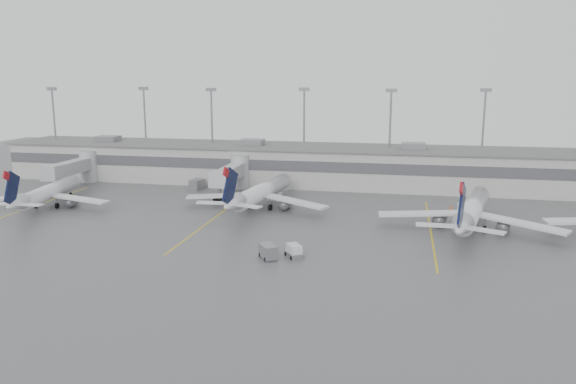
% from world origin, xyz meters
% --- Properties ---
extents(ground, '(260.00, 260.00, 0.00)m').
position_xyz_m(ground, '(0.00, 0.00, 0.00)').
color(ground, '#545457').
rests_on(ground, ground).
extents(terminal, '(152.00, 17.00, 9.45)m').
position_xyz_m(terminal, '(-0.01, 57.98, 4.17)').
color(terminal, '#A6A6A1').
rests_on(terminal, ground).
extents(light_masts, '(142.40, 8.00, 20.60)m').
position_xyz_m(light_masts, '(0.00, 63.75, 12.03)').
color(light_masts, gray).
rests_on(light_masts, ground).
extents(jet_bridge_left, '(4.00, 17.20, 7.00)m').
position_xyz_m(jet_bridge_left, '(-55.50, 45.72, 3.87)').
color(jet_bridge_left, '#999C9E').
rests_on(jet_bridge_left, ground).
extents(jet_bridge_right, '(4.00, 17.20, 7.00)m').
position_xyz_m(jet_bridge_right, '(-20.50, 45.72, 3.87)').
color(jet_bridge_right, '#999C9E').
rests_on(jet_bridge_right, ground).
extents(stand_markings, '(105.25, 40.00, 0.01)m').
position_xyz_m(stand_markings, '(-0.00, 24.00, 0.01)').
color(stand_markings, '#DABA0C').
rests_on(stand_markings, ground).
extents(jet_far_left, '(24.13, 27.24, 8.84)m').
position_xyz_m(jet_far_left, '(-49.26, 25.44, 2.75)').
color(jet_far_left, silver).
rests_on(jet_far_left, ground).
extents(jet_mid_left, '(26.31, 29.69, 9.64)m').
position_xyz_m(jet_mid_left, '(-11.62, 32.26, 3.00)').
color(jet_mid_left, silver).
rests_on(jet_mid_left, ground).
extents(jet_mid_right, '(27.08, 30.68, 10.06)m').
position_xyz_m(jet_mid_right, '(23.39, 24.83, 3.13)').
color(jet_mid_right, silver).
rests_on(jet_mid_right, ground).
extents(baggage_tug, '(2.86, 3.14, 1.73)m').
position_xyz_m(baggage_tug, '(-0.55, 6.64, 0.67)').
color(baggage_tug, silver).
rests_on(baggage_tug, ground).
extents(baggage_cart, '(2.99, 3.32, 1.86)m').
position_xyz_m(baggage_cart, '(-3.75, 5.44, 0.97)').
color(baggage_cart, slate).
rests_on(baggage_cart, ground).
extents(gse_uld_a, '(2.81, 2.18, 1.78)m').
position_xyz_m(gse_uld_a, '(-56.63, 40.87, 0.89)').
color(gse_uld_a, silver).
rests_on(gse_uld_a, ground).
extents(gse_uld_b, '(2.72, 2.17, 1.68)m').
position_xyz_m(gse_uld_b, '(-10.63, 39.36, 0.84)').
color(gse_uld_b, silver).
rests_on(gse_uld_b, ground).
extents(gse_uld_c, '(2.67, 2.12, 1.66)m').
position_xyz_m(gse_uld_c, '(23.79, 36.37, 0.83)').
color(gse_uld_c, silver).
rests_on(gse_uld_c, ground).
extents(gse_loader, '(2.72, 3.70, 2.09)m').
position_xyz_m(gse_loader, '(-28.86, 46.46, 1.05)').
color(gse_loader, slate).
rests_on(gse_loader, ground).
extents(cone_a, '(0.45, 0.45, 0.71)m').
position_xyz_m(cone_a, '(-56.60, 36.47, 0.36)').
color(cone_a, '#EE4F05').
rests_on(cone_a, ground).
extents(cone_b, '(0.49, 0.49, 0.77)m').
position_xyz_m(cone_b, '(-13.50, 37.01, 0.39)').
color(cone_b, '#EE4F05').
rests_on(cone_b, ground).
extents(cone_c, '(0.42, 0.42, 0.66)m').
position_xyz_m(cone_c, '(21.64, 38.97, 0.33)').
color(cone_c, '#EE4F05').
rests_on(cone_c, ground).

